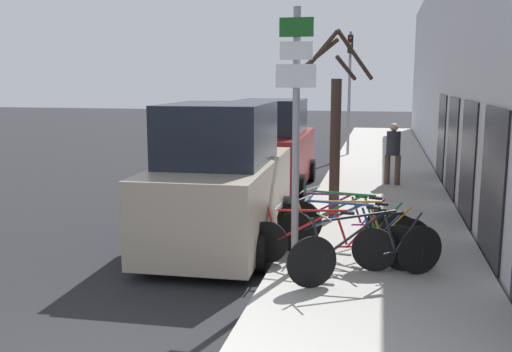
% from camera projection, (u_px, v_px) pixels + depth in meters
% --- Properties ---
extents(ground_plane, '(80.00, 80.00, 0.00)m').
position_uv_depth(ground_plane, '(285.00, 187.00, 15.71)').
color(ground_plane, black).
extents(sidewalk_curb, '(3.20, 32.00, 0.15)m').
position_uv_depth(sidewalk_curb, '(381.00, 172.00, 17.85)').
color(sidewalk_curb, '#9E9B93').
rests_on(sidewalk_curb, ground).
extents(building_facade, '(0.23, 32.00, 6.50)m').
position_uv_depth(building_facade, '(446.00, 69.00, 16.86)').
color(building_facade, '#BCBCC1').
rests_on(building_facade, ground).
extents(signpost, '(0.56, 0.12, 3.73)m').
position_uv_depth(signpost, '(296.00, 129.00, 7.95)').
color(signpost, '#939399').
rests_on(signpost, sidewalk_curb).
extents(bicycle_0, '(2.07, 1.27, 0.98)m').
position_uv_depth(bicycle_0, '(368.00, 252.00, 7.85)').
color(bicycle_0, black).
rests_on(bicycle_0, sidewalk_curb).
extents(bicycle_1, '(2.24, 0.44, 0.90)m').
position_uv_depth(bicycle_1, '(320.00, 242.00, 8.44)').
color(bicycle_1, black).
rests_on(bicycle_1, sidewalk_curb).
extents(bicycle_2, '(2.29, 0.86, 0.94)m').
position_uv_depth(bicycle_2, '(345.00, 236.00, 8.73)').
color(bicycle_2, black).
rests_on(bicycle_2, sidewalk_curb).
extents(bicycle_3, '(2.44, 0.44, 0.92)m').
position_uv_depth(bicycle_3, '(352.00, 232.00, 8.94)').
color(bicycle_3, black).
rests_on(bicycle_3, sidewalk_curb).
extents(bicycle_4, '(2.26, 0.99, 0.97)m').
position_uv_depth(bicycle_4, '(350.00, 225.00, 9.32)').
color(bicycle_4, black).
rests_on(bicycle_4, sidewalk_curb).
extents(bicycle_5, '(2.17, 0.44, 0.87)m').
position_uv_depth(bicycle_5, '(338.00, 220.00, 9.78)').
color(bicycle_5, black).
rests_on(bicycle_5, sidewalk_curb).
extents(parked_car_0, '(2.19, 4.60, 2.51)m').
position_uv_depth(parked_car_0, '(221.00, 182.00, 10.02)').
color(parked_car_0, gray).
rests_on(parked_car_0, ground).
extents(parked_car_1, '(2.17, 4.37, 2.40)m').
position_uv_depth(parked_car_1, '(272.00, 149.00, 15.25)').
color(parked_car_1, maroon).
rests_on(parked_car_1, ground).
extents(pedestrian_near, '(0.42, 0.36, 1.64)m').
position_uv_depth(pedestrian_near, '(393.00, 149.00, 15.09)').
color(pedestrian_near, '#4C3D2D').
rests_on(pedestrian_near, sidewalk_curb).
extents(street_tree, '(1.80, 0.99, 3.73)m').
position_uv_depth(street_tree, '(334.00, 130.00, 11.33)').
color(street_tree, '#3D2D23').
rests_on(street_tree, sidewalk_curb).
extents(traffic_light, '(0.20, 0.30, 4.50)m').
position_uv_depth(traffic_light, '(350.00, 77.00, 20.94)').
color(traffic_light, '#939399').
rests_on(traffic_light, sidewalk_curb).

